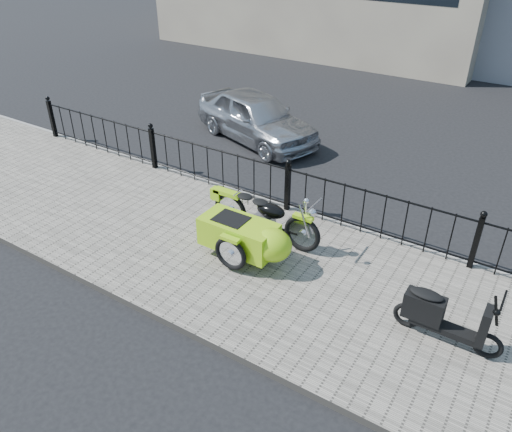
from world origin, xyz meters
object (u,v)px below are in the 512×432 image
Objects in this scene: motorcycle_sidecar at (252,233)px; sedan_car at (256,117)px; scooter at (441,316)px; spare_tire at (237,229)px.

motorcycle_sidecar is 0.61× the size of sedan_car.
motorcycle_sidecar is at bearing 175.91° from scooter.
spare_tire is (-3.60, 0.37, -0.06)m from scooter.
sedan_car is at bearing 118.86° from spare_tire.
scooter is 0.40× the size of sedan_car.
sedan_car is (-2.86, 4.60, 0.04)m from motorcycle_sidecar.
motorcycle_sidecar is 3.19m from scooter.
scooter reaches higher than motorcycle_sidecar.
spare_tire is at bearing 174.12° from scooter.
sedan_car is (-2.45, 4.45, 0.19)m from spare_tire.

